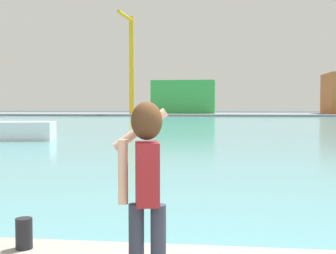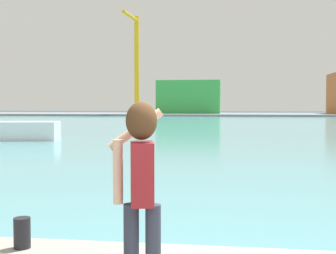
% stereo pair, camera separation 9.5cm
% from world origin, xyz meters
% --- Properties ---
extents(ground_plane, '(220.00, 220.00, 0.00)m').
position_xyz_m(ground_plane, '(0.00, 50.00, 0.00)').
color(ground_plane, '#334751').
extents(harbor_water, '(140.00, 100.00, 0.02)m').
position_xyz_m(harbor_water, '(0.00, 52.00, 0.01)').
color(harbor_water, '#599EA8').
rests_on(harbor_water, ground_plane).
extents(far_shore_dock, '(140.00, 20.00, 0.42)m').
position_xyz_m(far_shore_dock, '(0.00, 92.00, 0.21)').
color(far_shore_dock, gray).
rests_on(far_shore_dock, ground_plane).
extents(person_photographer, '(0.53, 0.54, 1.74)m').
position_xyz_m(person_photographer, '(-1.01, 0.52, 1.59)').
color(person_photographer, '#2D3342').
rests_on(person_photographer, quay_promenade).
extents(harbor_bollard, '(0.20, 0.20, 0.37)m').
position_xyz_m(harbor_bollard, '(-2.68, 1.61, 0.71)').
color(harbor_bollard, black).
rests_on(harbor_bollard, quay_promenade).
extents(warehouse_left, '(13.38, 8.26, 7.01)m').
position_xyz_m(warehouse_left, '(-8.76, 93.00, 3.93)').
color(warehouse_left, green).
rests_on(warehouse_left, far_shore_dock).
extents(port_crane, '(1.46, 9.37, 19.93)m').
position_xyz_m(port_crane, '(-19.13, 86.24, 12.03)').
color(port_crane, yellow).
rests_on(port_crane, far_shore_dock).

